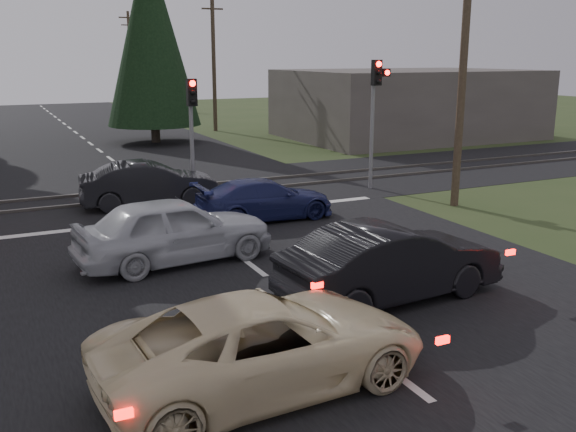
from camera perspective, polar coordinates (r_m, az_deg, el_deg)
ground at (r=12.69m, az=2.06°, el=-8.41°), size 120.00×120.00×0.00m
road at (r=21.65m, az=-10.25°, el=0.93°), size 14.00×100.00×0.01m
rail_corridor at (r=23.54m, az=-11.56°, el=1.93°), size 120.00×8.00×0.01m
stop_line at (r=19.96m, az=-8.87°, el=-0.11°), size 13.00×0.35×0.00m
rail_near at (r=22.78m, az=-11.06°, el=1.66°), size 120.00×0.12×0.10m
rail_far at (r=24.30m, az=-12.03°, el=2.38°), size 120.00×0.12×0.10m
traffic_signal_right at (r=23.78m, az=7.82°, el=10.26°), size 0.68×0.48×4.70m
traffic_signal_center at (r=22.12m, az=-8.52°, el=8.63°), size 0.32×0.48×4.10m
utility_pole_near at (r=21.52m, az=15.34°, el=13.27°), size 1.80×0.26×9.00m
utility_pole_mid at (r=42.73m, az=-6.63°, el=13.84°), size 1.80×0.26×9.00m
utility_pole_far at (r=66.86m, az=-13.84°, el=13.60°), size 1.80×0.26×9.00m
conifer_tree at (r=37.49m, az=-12.12°, el=15.54°), size 5.20×5.20×11.00m
building_right at (r=40.09m, az=10.55°, el=9.79°), size 14.00×10.00×4.00m
cream_coupe at (r=9.72m, az=-2.16°, el=-11.24°), size 5.18×2.62×1.40m
dark_hatchback at (r=13.17m, az=9.14°, el=-4.11°), size 4.89×2.06×1.57m
silver_car at (r=15.56m, az=-10.08°, el=-1.22°), size 4.89×2.38×1.61m
blue_sedan at (r=19.40m, az=-2.11°, el=1.48°), size 4.28×1.76×1.24m
dark_car_far at (r=21.60m, az=-12.22°, el=2.78°), size 4.60×2.01×1.47m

